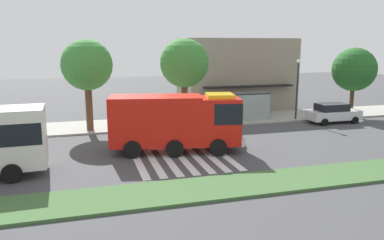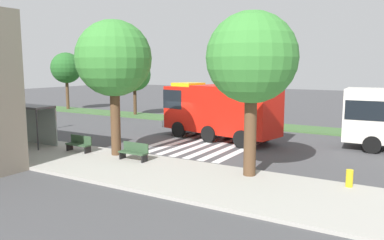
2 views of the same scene
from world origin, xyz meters
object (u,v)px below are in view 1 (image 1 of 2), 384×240
object	(u,v)px
sidewalk_tree_far_west	(87,66)
bus_stop_shelter	(251,101)
bench_near_shelter	(209,117)
fire_hydrant	(34,130)
parked_car_west	(333,113)
sidewalk_tree_west	(184,64)
street_lamp	(297,84)
sidewalk_tree_east	(354,70)
bench_west_of_shelter	(165,119)
fire_truck	(179,120)

from	to	relation	value
sidewalk_tree_far_west	bus_stop_shelter	bearing A→B (deg)	1.96
bench_near_shelter	fire_hydrant	xyz separation A→B (m)	(-14.24, -0.98, -0.10)
parked_car_west	sidewalk_tree_west	world-z (taller)	sidewalk_tree_west
street_lamp	bus_stop_shelter	bearing A→B (deg)	167.97
street_lamp	sidewalk_tree_east	distance (m)	6.41
bench_west_of_shelter	sidewalk_tree_east	bearing A→B (deg)	-1.50
bus_stop_shelter	sidewalk_tree_far_west	bearing A→B (deg)	-178.04
fire_truck	street_lamp	world-z (taller)	street_lamp
fire_truck	sidewalk_tree_far_west	distance (m)	9.78
parked_car_west	sidewalk_tree_far_west	distance (m)	21.51
bench_near_shelter	fire_truck	bearing A→B (deg)	-120.49
fire_truck	sidewalk_tree_east	distance (m)	20.67
parked_car_west	sidewalk_tree_west	size ratio (longest dim) A/B	0.65
fire_truck	sidewalk_tree_far_west	size ratio (longest dim) A/B	1.23
bench_near_shelter	sidewalk_tree_west	xyz separation A→B (m)	(-2.34, -0.48, 4.73)
parked_car_west	sidewalk_tree_far_west	bearing A→B (deg)	173.87
bench_near_shelter	street_lamp	bearing A→B (deg)	-6.18
parked_car_west	bench_near_shelter	distance (m)	11.13
bus_stop_shelter	street_lamp	bearing A→B (deg)	-12.03
sidewalk_tree_west	sidewalk_tree_east	size ratio (longest dim) A/B	1.12
bench_near_shelter	street_lamp	distance (m)	8.66
fire_hydrant	sidewalk_tree_west	bearing A→B (deg)	2.41
parked_car_west	sidewalk_tree_west	xyz separation A→B (m)	(-13.14, 2.20, 4.42)
bus_stop_shelter	sidewalk_tree_east	world-z (taller)	sidewalk_tree_east
parked_car_west	sidewalk_tree_east	xyz separation A→B (m)	(3.65, 2.20, 3.63)
fire_truck	sidewalk_tree_west	world-z (taller)	sidewalk_tree_west
sidewalk_tree_far_west	sidewalk_tree_west	world-z (taller)	sidewalk_tree_west
parked_car_west	street_lamp	world-z (taller)	street_lamp
bus_stop_shelter	fire_hydrant	xyz separation A→B (m)	(-18.24, -0.98, -1.40)
bus_stop_shelter	fire_truck	bearing A→B (deg)	-137.53
parked_car_west	fire_hydrant	world-z (taller)	parked_car_west
parked_car_west	bench_west_of_shelter	xyz separation A→B (m)	(-14.78, 2.68, -0.31)
fire_truck	sidewalk_tree_west	bearing A→B (deg)	83.83
bus_stop_shelter	street_lamp	world-z (taller)	street_lamp
parked_car_west	bench_west_of_shelter	bearing A→B (deg)	169.58
fire_hydrant	street_lamp	bearing A→B (deg)	0.26
fire_truck	sidewalk_tree_east	bearing A→B (deg)	32.54
bench_near_shelter	fire_hydrant	size ratio (longest dim) A/B	2.29
sidewalk_tree_far_west	sidewalk_tree_east	xyz separation A→B (m)	(24.59, 0.00, -0.74)
fire_truck	fire_hydrant	world-z (taller)	fire_truck
bench_near_shelter	sidewalk_tree_east	bearing A→B (deg)	-1.91
bench_west_of_shelter	street_lamp	distance (m)	12.48
street_lamp	bench_west_of_shelter	bearing A→B (deg)	175.84
bench_west_of_shelter	sidewalk_tree_far_west	world-z (taller)	sidewalk_tree_far_west
fire_hydrant	fire_truck	bearing A→B (deg)	-36.04
street_lamp	bench_near_shelter	bearing A→B (deg)	173.82
bus_stop_shelter	sidewalk_tree_west	distance (m)	7.22
bench_near_shelter	sidewalk_tree_far_west	xyz separation A→B (m)	(-10.14, -0.48, 4.68)
bus_stop_shelter	fire_hydrant	size ratio (longest dim) A/B	5.00
sidewalk_tree_far_west	fire_truck	bearing A→B (deg)	-53.74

